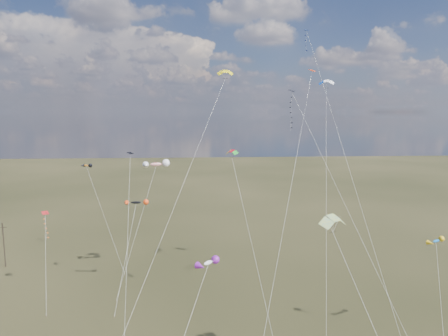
{
  "coord_description": "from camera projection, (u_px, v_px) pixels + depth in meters",
  "views": [
    {
      "loc": [
        -3.86,
        -39.92,
        27.15
      ],
      "look_at": [
        0.0,
        18.0,
        19.0
      ],
      "focal_mm": 32.0,
      "sensor_mm": 36.0,
      "label": 1
    }
  ],
  "objects": [
    {
      "name": "utility_pole_near",
      "position": [
        4.0,
        244.0,
        70.05
      ],
      "size": [
        1.4,
        0.2,
        8.0
      ],
      "color": "black",
      "rests_on": "ground"
    },
    {
      "name": "diamond_black_high",
      "position": [
        297.0,
        120.0,
        60.04
      ],
      "size": [
        11.43,
        18.46,
        30.54
      ],
      "color": "black",
      "rests_on": "ground"
    },
    {
      "name": "parafoil_tricolor",
      "position": [
        232.0,
        153.0,
        54.01
      ],
      "size": [
        5.19,
        12.56,
        22.39
      ],
      "color": "#E7B404",
      "rests_on": "ground"
    },
    {
      "name": "novelty_black_orange",
      "position": [
        136.0,
        203.0,
        60.61
      ],
      "size": [
        3.6,
        9.91,
        13.97
      ],
      "color": "black",
      "rests_on": "ground"
    },
    {
      "name": "novelty_redwhite_stripe",
      "position": [
        156.0,
        164.0,
        63.97
      ],
      "size": [
        7.22,
        9.86,
        19.58
      ],
      "color": "red",
      "rests_on": "ground"
    },
    {
      "name": "diamond_navy_tall",
      "position": [
        314.0,
        64.0,
        66.2
      ],
      "size": [
        4.47,
        31.72,
        41.31
      ],
      "color": "#0E1F4F",
      "rests_on": "ground"
    },
    {
      "name": "novelty_white_purple",
      "position": [
        208.0,
        263.0,
        39.87
      ],
      "size": [
        6.57,
        10.19,
        12.66
      ],
      "color": "silver",
      "rests_on": "ground"
    },
    {
      "name": "novelty_orange_black",
      "position": [
        86.0,
        166.0,
        75.44
      ],
      "size": [
        10.05,
        12.72,
        17.57
      ],
      "color": "orange",
      "rests_on": "ground"
    },
    {
      "name": "diamond_red_low",
      "position": [
        46.0,
        229.0,
        60.03
      ],
      "size": [
        3.27,
        9.33,
        12.31
      ],
      "color": "#AA181A",
      "rests_on": "ground"
    },
    {
      "name": "novelty_blue_yellow",
      "position": [
        436.0,
        242.0,
        47.28
      ],
      "size": [
        4.3,
        9.23,
        12.4
      ],
      "color": "#0D5DB2",
      "rests_on": "ground"
    },
    {
      "name": "parafoil_blue_white",
      "position": [
        326.0,
        83.0,
        60.98
      ],
      "size": [
        6.8,
        21.18,
        32.45
      ],
      "color": "blue",
      "rests_on": "ground"
    },
    {
      "name": "diamond_orange_center",
      "position": [
        298.0,
        149.0,
        52.17
      ],
      "size": [
        13.22,
        27.57,
        33.52
      ],
      "color": "red",
      "rests_on": "ground"
    },
    {
      "name": "diamond_black_mid",
      "position": [
        129.0,
        204.0,
        54.89
      ],
      "size": [
        2.25,
        19.24,
        21.22
      ],
      "color": "black",
      "rests_on": "ground"
    },
    {
      "name": "parafoil_striped",
      "position": [
        334.0,
        218.0,
        38.34
      ],
      "size": [
        6.21,
        14.34,
        17.82
      ],
      "color": "#FDDA04",
      "rests_on": "ground"
    },
    {
      "name": "parafoil_yellow",
      "position": [
        225.0,
        73.0,
        57.21
      ],
      "size": [
        14.88,
        20.96,
        33.56
      ],
      "color": "gold",
      "rests_on": "ground"
    }
  ]
}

